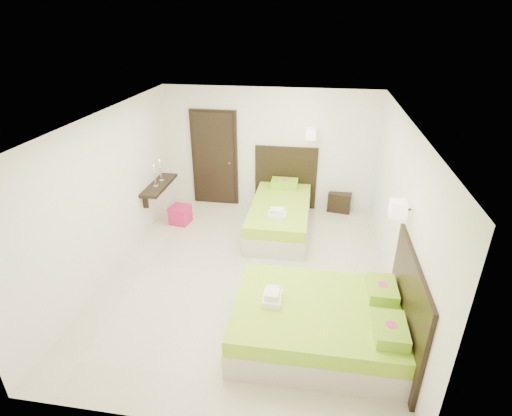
# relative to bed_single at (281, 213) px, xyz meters

# --- Properties ---
(floor) EXTENTS (5.50, 5.50, 0.00)m
(floor) POSITION_rel_bed_single_xyz_m (-0.37, -1.72, -0.33)
(floor) COLOR beige
(floor) RESTS_ON ground
(bed_single) EXTENTS (1.34, 2.23, 1.84)m
(bed_single) POSITION_rel_bed_single_xyz_m (0.00, 0.00, 0.00)
(bed_single) COLOR beige
(bed_single) RESTS_ON ground
(bed_double) EXTENTS (2.17, 1.85, 1.79)m
(bed_double) POSITION_rel_bed_single_xyz_m (0.87, -3.02, -0.01)
(bed_double) COLOR beige
(bed_double) RESTS_ON ground
(nightstand) EXTENTS (0.54, 0.50, 0.43)m
(nightstand) POSITION_rel_bed_single_xyz_m (1.20, 1.03, -0.12)
(nightstand) COLOR black
(nightstand) RESTS_ON ground
(ottoman) EXTENTS (0.42, 0.42, 0.37)m
(ottoman) POSITION_rel_bed_single_xyz_m (-2.06, -0.11, -0.15)
(ottoman) COLOR #AD174A
(ottoman) RESTS_ON ground
(door) EXTENTS (1.02, 0.15, 2.14)m
(door) POSITION_rel_bed_single_xyz_m (-1.57, 0.98, 0.72)
(door) COLOR black
(door) RESTS_ON ground
(console_shelf) EXTENTS (0.35, 1.20, 0.78)m
(console_shelf) POSITION_rel_bed_single_xyz_m (-2.46, -0.12, 0.48)
(console_shelf) COLOR black
(console_shelf) RESTS_ON ground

